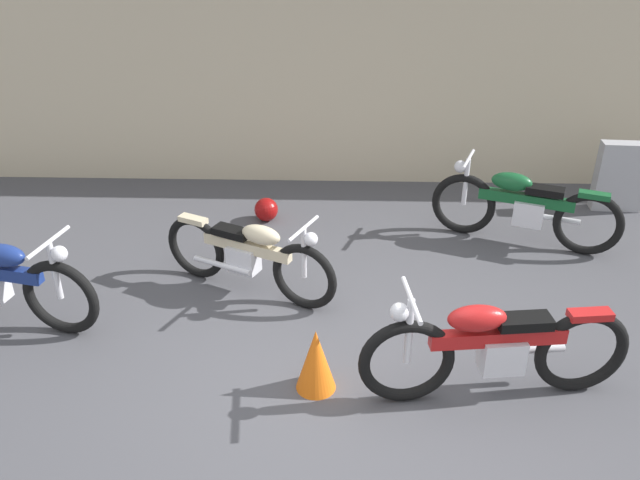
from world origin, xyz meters
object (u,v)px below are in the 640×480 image
Objects in this scene: traffic_cone at (316,360)px; motorcycle_green at (523,207)px; stone_marker at (620,177)px; motorcycle_red at (494,348)px; motorcycle_cream at (249,255)px; helmet at (266,210)px.

motorcycle_green reaches higher than traffic_cone.
stone_marker is at bearing 43.70° from traffic_cone.
motorcycle_red is (1.35, -0.04, 0.18)m from traffic_cone.
motorcycle_red reaches higher than traffic_cone.
motorcycle_red is at bearing -1.75° from traffic_cone.
motorcycle_red reaches higher than motorcycle_green.
traffic_cone is 0.31× the size of motorcycle_cream.
motorcycle_cream is 0.84× the size of motorcycle_red.
motorcycle_green is at bearing 46.42° from motorcycle_cream.
motorcycle_cream reaches higher than traffic_cone.
traffic_cone is 0.26× the size of motorcycle_red.
stone_marker is 0.44× the size of motorcycle_green.
stone_marker is 0.49× the size of motorcycle_cream.
motorcycle_red is (2.06, -3.03, 0.31)m from helmet.
traffic_cone is 1.57m from motorcycle_cream.
motorcycle_red is 1.07× the size of motorcycle_green.
helmet is 1.62m from motorcycle_cream.
helmet is at bearing 11.23° from motorcycle_green.
motorcycle_green is (0.85, 2.56, -0.01)m from motorcycle_red.
motorcycle_cream is 2.51m from motorcycle_red.
stone_marker is at bearing 50.84° from motorcycle_cream.
helmet is 3.08m from traffic_cone.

